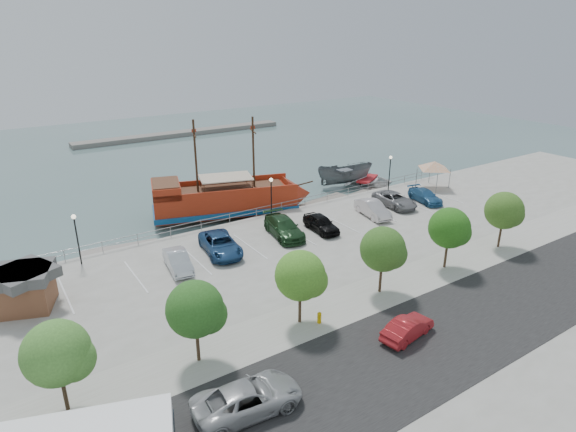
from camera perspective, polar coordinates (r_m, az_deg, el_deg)
ground at (r=43.49m, az=2.56°, el=-4.22°), size 160.00×160.00×0.00m
land_slab at (r=31.38m, az=26.69°, el=-16.95°), size 100.00×58.00×1.20m
street at (r=33.10m, az=19.39°, el=-12.35°), size 100.00×8.00×0.04m
sidewalk at (r=36.33m, az=11.94°, el=-8.33°), size 100.00×4.00×0.05m
seawall_railing at (r=48.91m, az=-2.76°, el=0.67°), size 50.00×0.06×1.00m
far_shore at (r=94.63m, az=-12.35°, el=9.55°), size 40.00×3.00×0.80m
pirate_ship at (r=51.61m, az=-6.11°, el=2.04°), size 17.64×9.37×10.92m
patrol_boat at (r=61.39m, az=6.73°, el=4.67°), size 7.54×5.22×2.74m
speedboat at (r=61.95m, az=9.36°, el=4.02°), size 7.32×7.97×1.35m
dock_west at (r=45.76m, az=-19.24°, el=-3.86°), size 7.00×2.91×0.39m
dock_mid at (r=54.86m, az=4.04°, el=1.50°), size 8.03×3.62×0.44m
dock_east at (r=59.21m, az=9.50°, el=2.72°), size 7.14×3.34×0.39m
shed at (r=37.00m, az=-28.66°, el=-7.44°), size 4.48×4.48×2.87m
canopy_tent at (r=59.46m, az=17.02°, el=6.21°), size 5.05×5.05×3.72m
street_van at (r=25.29m, az=-4.78°, el=-20.69°), size 5.73×2.98×1.54m
street_sedan at (r=30.99m, az=13.98°, el=-12.77°), size 4.09×1.99×1.29m
fire_hydrant at (r=31.53m, az=3.73°, el=-11.88°), size 0.29×0.29×0.83m
lamp_post_left at (r=41.27m, az=-23.84°, el=-1.58°), size 0.36×0.36×4.28m
lamp_post_mid at (r=47.06m, az=-2.00°, el=2.96°), size 0.36×0.36×4.28m
lamp_post_right at (r=56.69m, az=12.00°, el=5.67°), size 0.36×0.36×4.28m
tree_a at (r=25.99m, az=-25.38°, el=-14.61°), size 3.30×3.20×5.00m
tree_b at (r=27.26m, az=-10.61°, el=-10.93°), size 3.30×3.20×5.00m
tree_c at (r=30.15m, az=1.75°, el=-7.21°), size 3.30×3.20×5.00m
tree_d at (r=34.25m, az=11.42°, el=-4.01°), size 3.30×3.20×5.00m
tree_e at (r=39.18m, az=18.78°, el=-1.47°), size 3.30×3.20×5.00m
tree_f at (r=44.67m, az=24.41°, el=0.49°), size 3.30×3.20×5.00m
parked_car_b at (r=38.81m, az=-12.92°, el=-5.22°), size 2.10×4.59×1.46m
parked_car_c at (r=40.93m, az=-8.00°, el=-3.35°), size 3.45×6.02×1.58m
parked_car_d at (r=43.85m, az=-0.49°, el=-1.35°), size 3.30×6.07×1.67m
parked_car_e at (r=45.07m, az=3.94°, el=-0.86°), size 2.17×4.62×1.53m
parked_car_f at (r=49.27m, az=10.02°, el=0.84°), size 2.55×5.04×1.58m
parked_car_g at (r=52.57m, az=12.53°, el=1.89°), size 2.71×5.42×1.47m
parked_car_h at (r=54.80m, az=15.95°, el=2.30°), size 2.84×4.99×1.36m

